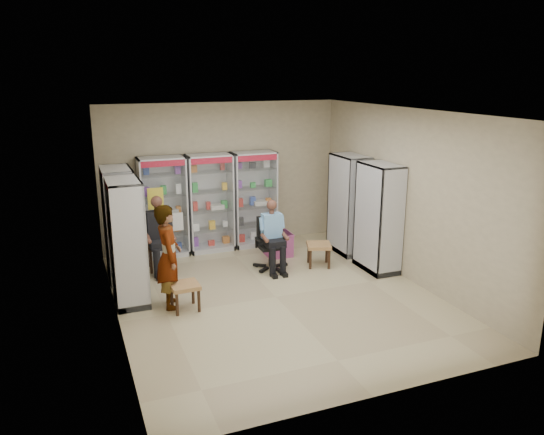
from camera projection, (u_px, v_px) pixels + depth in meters
name	position (u px, v px, depth m)	size (l,w,h in m)	color
floor	(276.00, 297.00, 8.73)	(6.00, 6.00, 0.00)	tan
room_shell	(276.00, 180.00, 8.21)	(5.02, 6.02, 3.01)	tan
cabinet_back_left	(163.00, 207.00, 10.46)	(0.90, 0.50, 2.00)	#B7BABE
cabinet_back_mid	(210.00, 203.00, 10.79)	(0.90, 0.50, 2.00)	silver
cabinet_back_right	(254.00, 199.00, 11.13)	(0.90, 0.50, 2.00)	#B9BBC1
cabinet_right_far	(349.00, 204.00, 10.69)	(0.50, 0.90, 2.00)	#A4A6AB
cabinet_right_near	(378.00, 218.00, 9.70)	(0.50, 0.90, 2.00)	#B6B8BE
cabinet_left_far	(120.00, 224.00, 9.29)	(0.50, 0.90, 2.00)	#B3B4BA
cabinet_left_near	(127.00, 242.00, 8.31)	(0.50, 0.90, 2.00)	#A4A5AB
wooden_chair	(159.00, 245.00, 9.85)	(0.42, 0.42, 0.94)	black
seated_customer	(158.00, 236.00, 9.76)	(0.44, 0.60, 1.34)	black
office_chair	(270.00, 243.00, 9.88)	(0.54, 0.54, 0.99)	black
seated_shopkeeper	(271.00, 237.00, 9.80)	(0.41, 0.57, 1.26)	#7092DF
pink_trunk	(278.00, 244.00, 10.66)	(0.49, 0.47, 0.47)	#A6426C
tea_glass	(280.00, 230.00, 10.60)	(0.07, 0.07, 0.11)	#561607
woven_stool_a	(319.00, 255.00, 10.09)	(0.44, 0.44, 0.44)	#9E7343
woven_stool_b	(185.00, 297.00, 8.22)	(0.43, 0.43, 0.43)	olive
standing_man	(169.00, 256.00, 8.19)	(0.60, 0.39, 1.65)	gray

